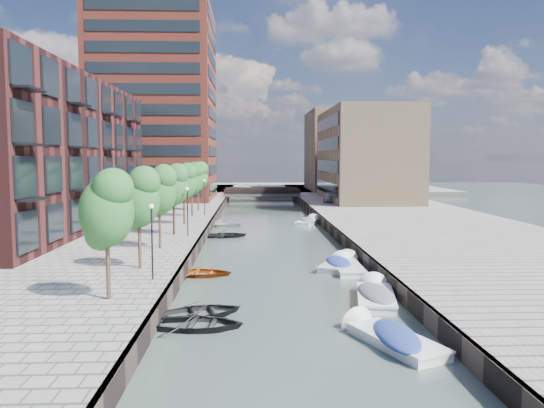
{
  "coord_description": "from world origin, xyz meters",
  "views": [
    {
      "loc": [
        -1.81,
        -20.56,
        7.59
      ],
      "look_at": [
        0.0,
        26.14,
        3.5
      ],
      "focal_mm": 35.0,
      "sensor_mm": 36.0,
      "label": 1
    }
  ],
  "objects": [
    {
      "name": "motorboat_4",
      "position": [
        4.75,
        40.06,
        0.2
      ],
      "size": [
        3.41,
        5.26,
        1.66
      ],
      "color": "white",
      "rests_on": "ground"
    },
    {
      "name": "motorboat_3",
      "position": [
        4.34,
        15.63,
        0.2
      ],
      "size": [
        3.61,
        5.21,
        1.65
      ],
      "color": "silver",
      "rests_on": "ground"
    },
    {
      "name": "sloop_4",
      "position": [
        -4.34,
        29.9,
        0.0
      ],
      "size": [
        4.55,
        3.54,
        0.87
      ],
      "primitive_type": "imported",
      "rotation": [
        0.0,
        0.0,
        1.71
      ],
      "color": "black",
      "rests_on": "ground"
    },
    {
      "name": "tree_0",
      "position": [
        -8.5,
        4.0,
        5.31
      ],
      "size": [
        2.5,
        2.5,
        5.95
      ],
      "color": "#382619",
      "rests_on": "quay_left"
    },
    {
      "name": "sloop_1",
      "position": [
        -4.31,
        4.42,
        0.0
      ],
      "size": [
        4.88,
        4.15,
        0.86
      ],
      "primitive_type": "imported",
      "rotation": [
        0.0,
        0.0,
        1.9
      ],
      "color": "black",
      "rests_on": "ground"
    },
    {
      "name": "tan_block_far",
      "position": [
        16.0,
        88.0,
        9.0
      ],
      "size": [
        12.0,
        20.0,
        16.0
      ],
      "primitive_type": "cube",
      "color": "tan",
      "rests_on": "quay_right"
    },
    {
      "name": "lamp_1",
      "position": [
        -7.2,
        24.0,
        3.51
      ],
      "size": [
        0.24,
        0.24,
        4.12
      ],
      "color": "black",
      "rests_on": "quay_left"
    },
    {
      "name": "car",
      "position": [
        9.65,
        57.36,
        1.71
      ],
      "size": [
        2.07,
        4.33,
        1.43
      ],
      "primitive_type": "imported",
      "rotation": [
        0.0,
        0.0,
        -0.09
      ],
      "color": "#A6A8AA",
      "rests_on": "quay_right"
    },
    {
      "name": "tree_5",
      "position": [
        -8.5,
        39.0,
        5.31
      ],
      "size": [
        2.5,
        2.5,
        5.95
      ],
      "color": "#382619",
      "rests_on": "quay_left"
    },
    {
      "name": "quay_right",
      "position": [
        16.0,
        40.0,
        0.5
      ],
      "size": [
        20.0,
        140.0,
        1.0
      ],
      "primitive_type": "cube",
      "color": "gray",
      "rests_on": "ground"
    },
    {
      "name": "motorboat_0",
      "position": [
        3.81,
        0.45,
        0.21
      ],
      "size": [
        3.6,
        5.36,
        1.69
      ],
      "color": "white",
      "rests_on": "ground"
    },
    {
      "name": "motorboat_1",
      "position": [
        4.8,
        7.03,
        0.22
      ],
      "size": [
        2.81,
        5.66,
        1.81
      ],
      "color": "white",
      "rests_on": "ground"
    },
    {
      "name": "quay_wall_left",
      "position": [
        -6.1,
        40.0,
        0.5
      ],
      "size": [
        0.25,
        140.0,
        1.0
      ],
      "primitive_type": "cube",
      "color": "#332823",
      "rests_on": "ground"
    },
    {
      "name": "quay_wall_right",
      "position": [
        6.1,
        40.0,
        0.5
      ],
      "size": [
        0.25,
        140.0,
        1.0
      ],
      "primitive_type": "cube",
      "color": "#332823",
      "rests_on": "ground"
    },
    {
      "name": "far_closure",
      "position": [
        0.0,
        100.0,
        0.5
      ],
      "size": [
        80.0,
        40.0,
        1.0
      ],
      "primitive_type": "cube",
      "color": "gray",
      "rests_on": "ground"
    },
    {
      "name": "tree_4",
      "position": [
        -8.5,
        32.0,
        5.31
      ],
      "size": [
        2.5,
        2.5,
        5.95
      ],
      "color": "#382619",
      "rests_on": "quay_left"
    },
    {
      "name": "tree_3",
      "position": [
        -8.5,
        25.0,
        5.31
      ],
      "size": [
        2.5,
        2.5,
        5.95
      ],
      "color": "#382619",
      "rests_on": "quay_left"
    },
    {
      "name": "bridge",
      "position": [
        0.0,
        72.0,
        1.39
      ],
      "size": [
        13.0,
        6.0,
        1.3
      ],
      "color": "gray",
      "rests_on": "ground"
    },
    {
      "name": "water",
      "position": [
        0.0,
        40.0,
        0.0
      ],
      "size": [
        300.0,
        300.0,
        0.0
      ],
      "primitive_type": "plane",
      "color": "#38473F",
      "rests_on": "ground"
    },
    {
      "name": "tree_1",
      "position": [
        -8.5,
        11.0,
        5.31
      ],
      "size": [
        2.5,
        2.5,
        5.95
      ],
      "color": "#382619",
      "rests_on": "quay_left"
    },
    {
      "name": "sloop_0",
      "position": [
        -4.28,
        2.6,
        0.0
      ],
      "size": [
        4.51,
        3.43,
        0.88
      ],
      "primitive_type": "imported",
      "rotation": [
        0.0,
        0.0,
        1.47
      ],
      "color": "black",
      "rests_on": "ground"
    },
    {
      "name": "tree_2",
      "position": [
        -8.5,
        18.0,
        5.31
      ],
      "size": [
        2.5,
        2.5,
        5.95
      ],
      "color": "#382619",
      "rests_on": "quay_left"
    },
    {
      "name": "sloop_2",
      "position": [
        -5.13,
        13.19,
        0.0
      ],
      "size": [
        4.23,
        3.15,
        0.84
      ],
      "primitive_type": "imported",
      "rotation": [
        0.0,
        0.0,
        1.51
      ],
      "color": "#993910",
      "rests_on": "ground"
    },
    {
      "name": "motorboat_2",
      "position": [
        4.64,
        14.86,
        0.1
      ],
      "size": [
        1.83,
        5.1,
        1.69
      ],
      "color": "white",
      "rests_on": "ground"
    },
    {
      "name": "lamp_0",
      "position": [
        -7.2,
        8.0,
        3.51
      ],
      "size": [
        0.24,
        0.24,
        4.12
      ],
      "color": "black",
      "rests_on": "quay_left"
    },
    {
      "name": "tower",
      "position": [
        -17.0,
        65.0,
        16.0
      ],
      "size": [
        18.0,
        18.0,
        30.0
      ],
      "primitive_type": "cube",
      "color": "maroon",
      "rests_on": "quay_left"
    },
    {
      "name": "tan_block_near",
      "position": [
        16.0,
        62.0,
        8.0
      ],
      "size": [
        12.0,
        25.0,
        14.0
      ],
      "primitive_type": "cube",
      "color": "tan",
      "rests_on": "quay_right"
    },
    {
      "name": "sloop_3",
      "position": [
        -5.24,
        37.65,
        0.0
      ],
      "size": [
        4.79,
        3.46,
        0.98
      ],
      "primitive_type": "imported",
      "rotation": [
        0.0,
        0.0,
        1.59
      ],
      "color": "silver",
      "rests_on": "ground"
    },
    {
      "name": "lamp_2",
      "position": [
        -7.2,
        40.0,
        3.51
      ],
      "size": [
        0.24,
        0.24,
        4.12
      ],
      "color": "black",
      "rests_on": "quay_left"
    },
    {
      "name": "apartment_block",
      "position": [
        -20.0,
        30.0,
        8.0
      ],
      "size": [
        8.0,
        38.0,
        14.0
      ],
      "primitive_type": "cube",
      "color": "black",
      "rests_on": "quay_left"
    },
    {
      "name": "tree_6",
      "position": [
        -8.5,
        46.0,
        5.31
      ],
      "size": [
        2.5,
        2.5,
        5.95
      ],
      "color": "#382619",
      "rests_on": "quay_left"
    }
  ]
}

